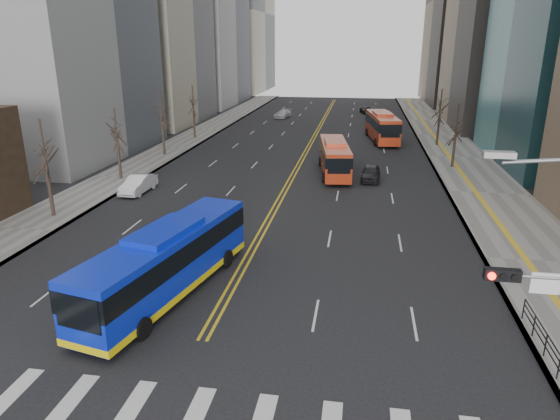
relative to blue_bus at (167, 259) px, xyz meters
name	(u,v)px	position (x,y,z in m)	size (l,w,h in m)	color
sidewalk_right	(458,158)	(20.54, 36.01, -1.83)	(7.00, 130.00, 0.15)	gray
sidewalk_left	(173,148)	(-13.46, 36.01, -1.83)	(5.00, 130.00, 0.15)	gray
centerline	(313,138)	(3.04, 46.01, -1.90)	(0.55, 100.00, 0.01)	gold
pedestrian_railing	(546,342)	(17.34, -2.99, -1.09)	(0.06, 6.06, 1.02)	black
street_trees	(222,124)	(-4.14, 25.56, 2.96)	(35.20, 47.20, 7.60)	black
blue_bus	(167,259)	(0.00, 0.00, 0.00)	(5.27, 12.83, 3.64)	#0D26D0
red_bus_near	(335,155)	(6.99, 26.55, -0.03)	(3.85, 10.82, 3.37)	#A52C11
red_bus_far	(382,125)	(12.16, 45.59, 0.18)	(4.39, 12.22, 3.77)	#A52C11
car_white	(138,184)	(-9.46, 17.24, -1.15)	(1.61, 4.62, 1.52)	silver
car_dark_mid	(371,173)	(10.57, 24.60, -1.20)	(1.69, 4.19, 1.43)	black
car_silver	(283,114)	(-4.16, 64.77, -1.22)	(1.93, 4.75, 1.38)	#AEAEB3
car_dark_far	(367,110)	(10.44, 72.89, -1.28)	(2.08, 4.50, 1.25)	black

